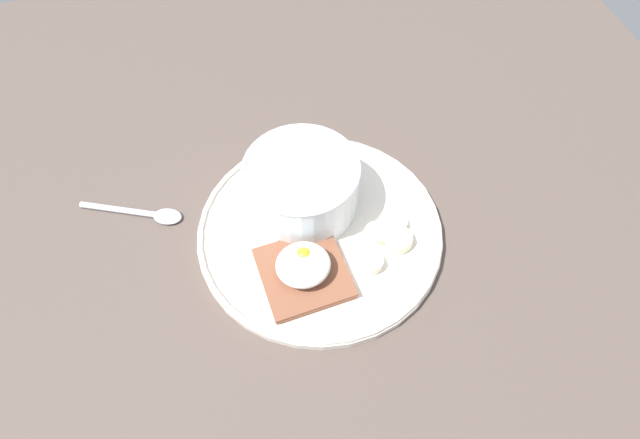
# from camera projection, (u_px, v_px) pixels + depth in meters

# --- Properties ---
(ground_plane) EXTENTS (1.20, 1.20, 0.02)m
(ground_plane) POSITION_uv_depth(u_px,v_px,m) (320.00, 237.00, 0.62)
(ground_plane) COLOR #4D413B
(ground_plane) RESTS_ON ground
(plate) EXTENTS (0.30, 0.30, 0.02)m
(plate) POSITION_uv_depth(u_px,v_px,m) (320.00, 230.00, 0.61)
(plate) COLOR silver
(plate) RESTS_ON ground_plane
(oatmeal_bowl) EXTENTS (0.14, 0.14, 0.07)m
(oatmeal_bowl) POSITION_uv_depth(u_px,v_px,m) (302.00, 185.00, 0.60)
(oatmeal_bowl) COLOR white
(oatmeal_bowl) RESTS_ON plate
(toast_slice) EXTENTS (0.11, 0.11, 0.01)m
(toast_slice) POSITION_uv_depth(u_px,v_px,m) (304.00, 273.00, 0.57)
(toast_slice) COLOR brown
(toast_slice) RESTS_ON plate
(poached_egg) EXTENTS (0.06, 0.09, 0.03)m
(poached_egg) POSITION_uv_depth(u_px,v_px,m) (303.00, 264.00, 0.55)
(poached_egg) COLOR white
(poached_egg) RESTS_ON toast_slice
(banana_slice_front) EXTENTS (0.04, 0.04, 0.02)m
(banana_slice_front) POSITION_uv_depth(u_px,v_px,m) (371.00, 263.00, 0.57)
(banana_slice_front) COLOR beige
(banana_slice_front) RESTS_ON plate
(banana_slice_left) EXTENTS (0.03, 0.03, 0.01)m
(banana_slice_left) POSITION_uv_depth(u_px,v_px,m) (376.00, 234.00, 0.60)
(banana_slice_left) COLOR #F8F0C8
(banana_slice_left) RESTS_ON plate
(banana_slice_back) EXTENTS (0.04, 0.04, 0.02)m
(banana_slice_back) POSITION_uv_depth(u_px,v_px,m) (398.00, 240.00, 0.59)
(banana_slice_back) COLOR beige
(banana_slice_back) RESTS_ON plate
(banana_slice_right) EXTENTS (0.05, 0.05, 0.01)m
(banana_slice_right) POSITION_uv_depth(u_px,v_px,m) (394.00, 222.00, 0.61)
(banana_slice_right) COLOR #FAE9C2
(banana_slice_right) RESTS_ON plate
(spoon) EXTENTS (0.13, 0.06, 0.01)m
(spoon) POSITION_uv_depth(u_px,v_px,m) (144.00, 213.00, 0.63)
(spoon) COLOR silver
(spoon) RESTS_ON ground_plane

